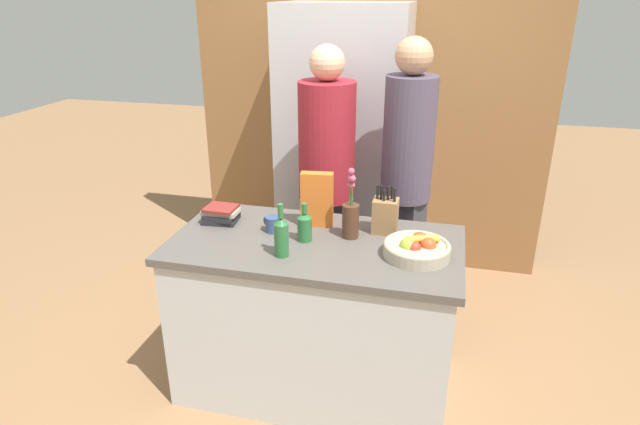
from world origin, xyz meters
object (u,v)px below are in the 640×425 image
bottle_vinegar (305,226)px  person_in_blue (406,172)px  coffee_mug (273,224)px  person_at_sink (327,175)px  bottle_oil (281,236)px  refrigerator (343,150)px  knife_block (385,215)px  flower_vase (351,216)px  cereal_box (317,200)px  book_stack (221,214)px  fruit_bowl (417,248)px

bottle_vinegar → person_in_blue: (0.43, 0.74, 0.09)m
coffee_mug → person_at_sink: 0.65m
bottle_vinegar → bottle_oil: bearing=-108.4°
bottle_vinegar → refrigerator: bearing=93.0°
knife_block → flower_vase: flower_vase is taller
flower_vase → bottle_vinegar: 0.24m
person_at_sink → cereal_box: bearing=-102.5°
flower_vase → knife_block: bearing=33.2°
book_stack → knife_block: bearing=5.5°
refrigerator → cereal_box: bearing=-85.7°
fruit_bowl → bottle_vinegar: bottle_vinegar is taller
knife_block → bottle_vinegar: 0.43m
refrigerator → person_at_sink: refrigerator is taller
coffee_mug → bottle_oil: (0.13, -0.25, 0.06)m
fruit_bowl → knife_block: size_ratio=1.25×
coffee_mug → bottle_vinegar: size_ratio=0.54×
fruit_bowl → cereal_box: size_ratio=1.07×
flower_vase → cereal_box: bearing=153.1°
refrigerator → book_stack: bearing=-110.3°
refrigerator → person_in_blue: bearing=-48.3°
refrigerator → person_at_sink: bearing=-88.2°
book_stack → bottle_vinegar: bottle_vinegar is taller
bottle_vinegar → person_at_sink: (-0.05, 0.69, 0.04)m
fruit_bowl → person_in_blue: bearing=99.6°
flower_vase → coffee_mug: flower_vase is taller
knife_block → cereal_box: (-0.37, -0.00, 0.05)m
person_in_blue → fruit_bowl: bearing=-52.8°
knife_block → person_in_blue: 0.54m
cereal_box → book_stack: 0.54m
refrigerator → knife_block: refrigerator is taller
fruit_bowl → coffee_mug: (-0.76, 0.10, 0.00)m
knife_block → book_stack: size_ratio=1.31×
coffee_mug → book_stack: 0.32m
knife_block → coffee_mug: bearing=-166.6°
bottle_oil → person_in_blue: bearing=61.7°
person_in_blue → bottle_oil: bearing=-90.6°
flower_vase → person_at_sink: 0.65m
book_stack → person_at_sink: person_at_sink is taller
flower_vase → bottle_vinegar: bearing=-155.9°
fruit_bowl → flower_vase: size_ratio=0.86×
bottle_oil → person_at_sink: size_ratio=0.15×
book_stack → bottle_oil: bottle_oil is taller
flower_vase → cereal_box: flower_vase is taller
flower_vase → book_stack: size_ratio=1.91×
refrigerator → coffee_mug: bearing=-95.7°
bottle_vinegar → person_in_blue: size_ratio=0.11×
bottle_oil → cereal_box: bearing=78.8°
person_in_blue → refrigerator: bearing=159.3°
book_stack → flower_vase: bearing=-1.7°
fruit_bowl → knife_block: bearing=127.8°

